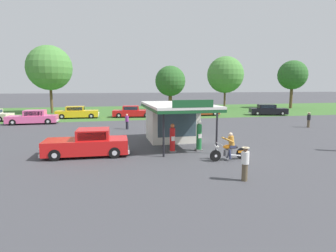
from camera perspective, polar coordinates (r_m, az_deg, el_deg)
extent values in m
plane|color=#424247|center=(17.28, 9.77, -5.79)|extent=(300.00, 300.00, 0.00)
cube|color=#3D6B2D|center=(46.10, -4.69, 3.10)|extent=(120.00, 24.00, 0.01)
cube|color=silver|center=(21.21, 0.77, 0.76)|extent=(3.54, 3.31, 2.77)
cube|color=#384C56|center=(19.63, 1.90, 0.31)|extent=(2.83, 0.05, 1.77)
cube|color=silver|center=(19.44, 1.95, 4.41)|extent=(4.24, 7.16, 0.16)
cube|color=#195128|center=(19.46, 1.95, 3.88)|extent=(4.24, 7.16, 0.18)
cube|color=#195128|center=(16.02, 5.21, 4.62)|extent=(2.48, 0.08, 0.44)
cylinder|color=black|center=(17.15, 10.06, -1.17)|extent=(0.12, 0.12, 2.77)
cylinder|color=black|center=(16.16, -0.91, -1.63)|extent=(0.12, 0.12, 2.77)
cube|color=slate|center=(17.57, 0.92, -5.26)|extent=(0.44, 0.44, 0.10)
cylinder|color=red|center=(17.40, 0.93, -2.77)|extent=(0.34, 0.34, 1.46)
cube|color=white|center=(17.22, 1.07, -2.65)|extent=(0.22, 0.02, 0.28)
sphere|color=orange|center=(17.26, 0.93, 0.06)|extent=(0.26, 0.26, 0.26)
cube|color=slate|center=(18.06, 6.40, -4.94)|extent=(0.44, 0.44, 0.10)
cylinder|color=#1E6B33|center=(17.88, 6.44, -2.24)|extent=(0.34, 0.34, 1.63)
cube|color=white|center=(17.70, 6.64, -2.08)|extent=(0.22, 0.02, 0.28)
sphere|color=white|center=(17.73, 6.49, 0.79)|extent=(0.26, 0.26, 0.26)
cylinder|color=black|center=(15.63, 9.80, -6.09)|extent=(0.65, 0.17, 0.64)
cylinder|color=silver|center=(15.63, 9.80, -6.09)|extent=(0.17, 0.14, 0.16)
cylinder|color=black|center=(16.50, 14.96, -5.49)|extent=(0.65, 0.17, 0.64)
cylinder|color=silver|center=(16.50, 14.96, -5.49)|extent=(0.17, 0.14, 0.16)
ellipsoid|color=orange|center=(15.89, 12.20, -4.21)|extent=(0.58, 0.30, 0.24)
cube|color=#59595E|center=(16.00, 12.31, -5.45)|extent=(0.46, 0.29, 0.36)
cube|color=black|center=(16.09, 13.26, -4.31)|extent=(0.51, 0.31, 0.10)
cylinder|color=silver|center=(15.61, 10.15, -5.05)|extent=(0.37, 0.11, 0.71)
cylinder|color=silver|center=(15.59, 10.57, -3.66)|extent=(0.11, 0.70, 0.04)
sphere|color=silver|center=(15.57, 10.23, -4.26)|extent=(0.16, 0.16, 0.16)
cube|color=orange|center=(16.44, 14.83, -5.10)|extent=(0.46, 0.23, 0.12)
cylinder|color=silver|center=(16.13, 13.78, -5.91)|extent=(0.71, 0.16, 0.18)
cube|color=#2D3351|center=(16.04, 13.05, -4.13)|extent=(0.43, 0.38, 0.14)
cylinder|color=#2D3351|center=(15.89, 12.70, -5.71)|extent=(0.14, 0.24, 0.56)
cylinder|color=#2D3351|center=(16.16, 12.10, -5.46)|extent=(0.14, 0.24, 0.56)
cylinder|color=gold|center=(15.95, 12.97, -3.03)|extent=(0.44, 0.36, 0.60)
sphere|color=beige|center=(15.85, 12.83, -1.72)|extent=(0.22, 0.22, 0.22)
cylinder|color=gold|center=(15.65, 12.62, -2.93)|extent=(0.54, 0.15, 0.31)
cylinder|color=gold|center=(15.98, 11.87, -2.68)|extent=(0.54, 0.15, 0.31)
cube|color=red|center=(17.28, -16.47, -3.98)|extent=(4.93, 2.16, 0.84)
cube|color=red|center=(17.10, -15.22, -1.59)|extent=(1.95, 1.79, 0.60)
cube|color=#283847|center=(17.21, -18.25, -1.66)|extent=(0.11, 1.51, 0.48)
cube|color=#283847|center=(16.28, -15.47, -2.09)|extent=(1.59, 0.10, 0.46)
cube|color=#283847|center=(17.92, -14.99, -1.14)|extent=(1.59, 0.10, 0.46)
cube|color=silver|center=(17.79, -24.34, -5.02)|extent=(0.21, 1.84, 0.18)
cube|color=silver|center=(17.24, -8.28, -4.76)|extent=(0.21, 1.84, 0.18)
sphere|color=white|center=(17.13, -24.94, -4.38)|extent=(0.18, 0.18, 0.18)
sphere|color=white|center=(18.30, -23.96, -3.54)|extent=(0.18, 0.18, 0.18)
cylinder|color=black|center=(16.73, -22.41, -5.61)|extent=(0.67, 0.23, 0.66)
cylinder|color=silver|center=(16.73, -22.41, -5.61)|extent=(0.31, 0.23, 0.30)
cylinder|color=black|center=(18.46, -21.24, -4.28)|extent=(0.67, 0.23, 0.66)
cylinder|color=silver|center=(18.46, -21.24, -4.28)|extent=(0.31, 0.23, 0.30)
cylinder|color=black|center=(16.35, -11.00, -5.45)|extent=(0.67, 0.23, 0.66)
cylinder|color=silver|center=(16.35, -11.00, -5.45)|extent=(0.31, 0.23, 0.30)
cylinder|color=black|center=(18.11, -10.93, -4.09)|extent=(0.67, 0.23, 0.66)
cylinder|color=silver|center=(18.11, -10.93, -4.09)|extent=(0.31, 0.23, 0.30)
cube|color=red|center=(37.36, -7.27, 2.70)|extent=(5.53, 2.60, 0.76)
cube|color=red|center=(37.31, -7.71, 3.71)|extent=(2.31, 1.94, 0.57)
cube|color=#283847|center=(37.28, -6.12, 3.74)|extent=(0.24, 1.47, 0.46)
cube|color=#283847|center=(38.13, -7.65, 3.81)|extent=(1.77, 0.27, 0.44)
cube|color=#283847|center=(36.50, -7.76, 3.61)|extent=(1.77, 0.27, 0.44)
cube|color=silver|center=(37.38, -3.14, 2.36)|extent=(0.36, 1.80, 0.18)
cube|color=silver|center=(37.59, -11.37, 2.24)|extent=(0.36, 1.80, 0.18)
sphere|color=white|center=(37.96, -3.16, 2.90)|extent=(0.18, 0.18, 0.18)
sphere|color=white|center=(36.75, -3.09, 2.72)|extent=(0.18, 0.18, 0.18)
cylinder|color=black|center=(38.24, -4.51, 2.52)|extent=(0.68, 0.29, 0.66)
cylinder|color=silver|center=(38.24, -4.51, 2.52)|extent=(0.32, 0.26, 0.30)
cylinder|color=black|center=(36.47, -4.48, 2.24)|extent=(0.68, 0.29, 0.66)
cylinder|color=silver|center=(36.47, -4.48, 2.24)|extent=(0.32, 0.26, 0.30)
cylinder|color=black|center=(38.38, -9.92, 2.45)|extent=(0.68, 0.29, 0.66)
cylinder|color=silver|center=(38.38, -9.92, 2.45)|extent=(0.32, 0.26, 0.30)
cylinder|color=black|center=(36.61, -10.15, 2.16)|extent=(0.68, 0.29, 0.66)
cylinder|color=silver|center=(36.61, -10.15, 2.16)|extent=(0.32, 0.26, 0.30)
cube|color=#993819|center=(39.36, 7.06, 3.03)|extent=(4.80, 1.80, 0.81)
cube|color=#993819|center=(39.43, 7.58, 4.00)|extent=(1.88, 1.57, 0.53)
cube|color=#283847|center=(39.13, 6.32, 3.99)|extent=(0.05, 1.38, 0.42)
cube|color=#283847|center=(38.72, 7.97, 3.91)|extent=(1.59, 0.04, 0.40)
cube|color=#283847|center=(40.15, 7.21, 4.08)|extent=(1.59, 0.04, 0.40)
cube|color=silver|center=(38.65, 3.66, 2.55)|extent=(0.13, 1.68, 0.18)
cube|color=silver|center=(40.26, 10.30, 2.66)|extent=(0.13, 1.68, 0.18)
sphere|color=white|center=(38.08, 3.88, 2.95)|extent=(0.18, 0.18, 0.18)
sphere|color=white|center=(39.16, 3.42, 3.11)|extent=(0.18, 0.18, 0.18)
cylinder|color=black|center=(38.10, 5.15, 2.49)|extent=(0.66, 0.20, 0.66)
cylinder|color=silver|center=(38.10, 5.15, 2.49)|extent=(0.30, 0.22, 0.30)
cylinder|color=black|center=(39.66, 4.44, 2.73)|extent=(0.66, 0.20, 0.66)
cylinder|color=silver|center=(39.66, 4.44, 2.73)|extent=(0.30, 0.22, 0.30)
cylinder|color=black|center=(39.20, 9.69, 2.57)|extent=(0.66, 0.20, 0.66)
cylinder|color=silver|center=(39.20, 9.69, 2.57)|extent=(0.30, 0.22, 0.30)
cylinder|color=black|center=(40.72, 8.82, 2.80)|extent=(0.66, 0.20, 0.66)
cylinder|color=silver|center=(40.72, 8.82, 2.80)|extent=(0.30, 0.22, 0.30)
cube|color=black|center=(42.17, 20.03, 2.93)|extent=(5.40, 3.08, 0.80)
cube|color=black|center=(42.04, 19.73, 3.85)|extent=(2.64, 2.12, 0.53)
cube|color=#283847|center=(42.38, 21.20, 3.80)|extent=(0.41, 1.34, 0.43)
cube|color=#283847|center=(42.77, 19.43, 3.93)|extent=(1.90, 0.56, 0.41)
cube|color=#283847|center=(41.31, 20.03, 3.76)|extent=(1.90, 0.56, 0.41)
cube|color=silver|center=(43.03, 23.30, 2.48)|extent=(0.57, 1.65, 0.18)
cube|color=silver|center=(41.50, 16.59, 2.62)|extent=(0.57, 1.65, 0.18)
sphere|color=white|center=(43.54, 23.08, 2.98)|extent=(0.18, 0.18, 0.18)
sphere|color=white|center=(42.48, 23.61, 2.83)|extent=(0.18, 0.18, 0.18)
cylinder|color=black|center=(43.51, 21.88, 2.65)|extent=(0.69, 0.37, 0.66)
cylinder|color=silver|center=(43.51, 21.88, 2.65)|extent=(0.35, 0.29, 0.30)
cylinder|color=black|center=(41.96, 22.61, 2.42)|extent=(0.69, 0.37, 0.66)
cylinder|color=silver|center=(41.96, 22.61, 2.42)|extent=(0.35, 0.29, 0.30)
cylinder|color=black|center=(42.50, 17.44, 2.75)|extent=(0.69, 0.37, 0.66)
cylinder|color=silver|center=(42.50, 17.44, 2.75)|extent=(0.35, 0.29, 0.30)
cylinder|color=black|center=(40.91, 18.03, 2.52)|extent=(0.69, 0.37, 0.66)
cylinder|color=silver|center=(40.91, 18.03, 2.52)|extent=(0.35, 0.29, 0.30)
cube|color=#E55993|center=(33.93, -26.24, 1.33)|extent=(5.17, 1.92, 0.74)
cube|color=#E55993|center=(33.80, -25.82, 2.48)|extent=(2.14, 1.68, 0.60)
cube|color=#283847|center=(34.05, -27.54, 2.40)|extent=(0.04, 1.49, 0.48)
cube|color=#283847|center=(33.00, -26.14, 2.33)|extent=(1.82, 0.03, 0.46)
cube|color=#283847|center=(34.60, -25.52, 2.61)|extent=(1.82, 0.03, 0.46)
cube|color=silver|center=(34.67, -30.41, 0.75)|extent=(0.12, 1.81, 0.18)
cube|color=silver|center=(33.45, -21.86, 1.07)|extent=(0.12, 1.81, 0.18)
sphere|color=white|center=(34.06, -30.77, 1.10)|extent=(0.18, 0.18, 0.18)
sphere|color=white|center=(35.22, -30.17, 1.34)|extent=(0.18, 0.18, 0.18)
cylinder|color=black|center=(33.56, -29.48, 0.66)|extent=(0.66, 0.20, 0.66)
cylinder|color=silver|center=(33.56, -29.48, 0.66)|extent=(0.30, 0.22, 0.30)
cylinder|color=black|center=(35.26, -28.66, 1.04)|extent=(0.66, 0.20, 0.66)
cylinder|color=silver|center=(35.26, -28.66, 1.04)|extent=(0.30, 0.22, 0.30)
cylinder|color=black|center=(32.72, -23.58, 0.87)|extent=(0.66, 0.20, 0.66)
cylinder|color=silver|center=(32.72, -23.58, 0.87)|extent=(0.30, 0.22, 0.30)
cylinder|color=black|center=(34.46, -23.04, 1.25)|extent=(0.66, 0.20, 0.66)
cylinder|color=silver|center=(34.46, -23.04, 1.25)|extent=(0.30, 0.22, 0.30)
cube|color=silver|center=(37.82, -29.76, 1.34)|extent=(0.57, 1.65, 0.18)
sphere|color=white|center=(38.26, -29.33, 1.87)|extent=(0.18, 0.18, 0.18)
sphere|color=white|center=(37.31, -30.24, 1.66)|extent=(0.18, 0.18, 0.18)
cylinder|color=black|center=(38.92, -30.08, 1.53)|extent=(0.69, 0.37, 0.66)
cylinder|color=silver|center=(38.92, -30.08, 1.53)|extent=(0.35, 0.29, 0.30)
cylinder|color=black|center=(37.56, -31.43, 1.22)|extent=(0.69, 0.37, 0.66)
cylinder|color=silver|center=(37.56, -31.43, 1.22)|extent=(0.35, 0.29, 0.30)
cube|color=gold|center=(37.74, -18.24, 2.45)|extent=(5.31, 1.92, 0.82)
cube|color=gold|center=(37.71, -18.65, 3.47)|extent=(2.26, 1.64, 0.55)
cube|color=#283847|center=(37.59, -16.99, 3.53)|extent=(0.07, 1.41, 0.44)
cube|color=#283847|center=(38.48, -18.51, 3.56)|extent=(1.89, 0.07, 0.42)
cube|color=#283847|center=(36.93, -18.79, 3.37)|extent=(1.89, 0.07, 0.42)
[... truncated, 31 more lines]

